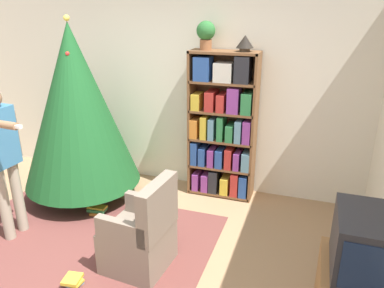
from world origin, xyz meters
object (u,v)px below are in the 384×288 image
standing_person (3,153)px  potted_plant (206,33)px  armchair (141,237)px  table_lamp (245,42)px  bookshelf (223,128)px  television (363,244)px  christmas_tree (76,107)px

standing_person → potted_plant: 2.54m
armchair → table_lamp: (0.57, 1.67, 1.62)m
bookshelf → table_lamp: (0.22, 0.01, 1.04)m
television → bookshelf: bearing=129.2°
christmas_tree → table_lamp: 2.12m
standing_person → table_lamp: (2.09, 1.62, 0.99)m
christmas_tree → bookshelf: bearing=20.5°
bookshelf → armchair: 1.79m
standing_person → potted_plant: bearing=138.3°
television → christmas_tree: christmas_tree is taller
potted_plant → table_lamp: potted_plant is taller
standing_person → table_lamp: size_ratio=8.03×
standing_person → potted_plant: (1.63, 1.62, 1.08)m
christmas_tree → standing_person: (-0.21, -0.99, -0.24)m
television → standing_person: bearing=176.5°
bookshelf → standing_person: 2.47m
television → table_lamp: 2.51m
television → table_lamp: table_lamp is taller
potted_plant → table_lamp: (0.46, 0.00, -0.09)m
potted_plant → bookshelf: bearing=-3.2°
table_lamp → television: bearing=-55.5°
potted_plant → table_lamp: 0.47m
armchair → potted_plant: 2.40m
television → armchair: 1.88m
christmas_tree → table_lamp: bearing=18.6°
television → standing_person: size_ratio=0.37×
christmas_tree → armchair: christmas_tree is taller
potted_plant → table_lamp: size_ratio=1.64×
bookshelf → television: bearing=-50.8°
armchair → potted_plant: potted_plant is taller
table_lamp → bookshelf: bearing=-176.6°
christmas_tree → armchair: 1.89m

